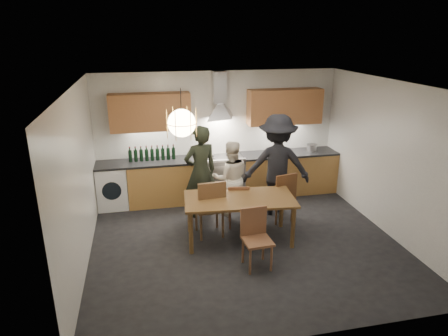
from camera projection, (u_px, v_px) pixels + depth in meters
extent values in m
plane|color=black|center=(245.00, 242.00, 6.67)|extent=(5.00, 5.00, 0.00)
cube|color=white|center=(218.00, 134.00, 8.33)|extent=(5.00, 0.02, 2.60)
cube|color=white|center=(303.00, 238.00, 4.17)|extent=(5.00, 0.02, 2.60)
cube|color=white|center=(79.00, 181.00, 5.75)|extent=(0.02, 4.50, 2.60)
cube|color=white|center=(389.00, 159.00, 6.74)|extent=(0.02, 4.50, 2.60)
cube|color=silver|center=(248.00, 85.00, 5.82)|extent=(5.00, 4.50, 0.02)
cube|color=tan|center=(165.00, 182.00, 8.10)|extent=(1.45, 0.60, 0.86)
cube|color=tan|center=(288.00, 173.00, 8.63)|extent=(2.05, 0.60, 0.86)
cube|color=white|center=(113.00, 187.00, 7.90)|extent=(0.58, 0.58, 0.85)
cube|color=black|center=(148.00, 162.00, 7.89)|extent=(2.05, 0.62, 0.04)
cube|color=black|center=(289.00, 153.00, 8.48)|extent=(2.05, 0.62, 0.04)
cube|color=silver|center=(221.00, 180.00, 8.34)|extent=(0.90, 0.60, 0.80)
cube|color=black|center=(224.00, 185.00, 8.09)|extent=(0.78, 0.02, 0.42)
cube|color=slate|center=(221.00, 160.00, 8.20)|extent=(0.90, 0.60, 0.08)
cube|color=silver|center=(224.00, 161.00, 7.94)|extent=(0.90, 0.08, 0.04)
cube|color=#B87746|center=(150.00, 112.00, 7.71)|extent=(1.55, 0.35, 0.72)
cube|color=#B87746|center=(285.00, 107.00, 8.25)|extent=(1.55, 0.35, 0.72)
cube|color=silver|center=(219.00, 87.00, 7.88)|extent=(0.26, 0.22, 0.62)
cylinder|color=black|center=(181.00, 106.00, 5.61)|extent=(0.01, 0.01, 0.50)
sphere|color=#FFE0A5|center=(182.00, 123.00, 5.69)|extent=(0.40, 0.40, 0.40)
torus|color=gold|center=(182.00, 123.00, 5.69)|extent=(0.43, 0.43, 0.01)
cube|color=brown|center=(239.00, 199.00, 6.53)|extent=(1.87, 1.07, 0.04)
cylinder|color=brown|center=(191.00, 233.00, 6.22)|extent=(0.07, 0.07, 0.72)
cylinder|color=brown|center=(189.00, 213.00, 6.92)|extent=(0.07, 0.07, 0.72)
cylinder|color=brown|center=(293.00, 228.00, 6.40)|extent=(0.07, 0.07, 0.72)
cylinder|color=brown|center=(282.00, 208.00, 7.09)|extent=(0.07, 0.07, 0.72)
cube|color=brown|center=(209.00, 208.00, 6.78)|extent=(0.50, 0.50, 0.04)
cube|color=brown|center=(212.00, 197.00, 6.50)|extent=(0.47, 0.08, 0.51)
cylinder|color=brown|center=(217.00, 215.00, 7.09)|extent=(0.04, 0.04, 0.48)
cylinder|color=brown|center=(223.00, 225.00, 6.75)|extent=(0.04, 0.04, 0.48)
cylinder|color=brown|center=(196.00, 218.00, 6.99)|extent=(0.04, 0.04, 0.48)
cylinder|color=brown|center=(201.00, 228.00, 6.65)|extent=(0.04, 0.04, 0.48)
cube|color=brown|center=(238.00, 205.00, 7.13)|extent=(0.43, 0.43, 0.04)
cube|color=brown|center=(239.00, 198.00, 6.90)|extent=(0.37, 0.11, 0.40)
cylinder|color=brown|center=(246.00, 212.00, 7.34)|extent=(0.03, 0.03, 0.38)
cylinder|color=brown|center=(247.00, 219.00, 7.05)|extent=(0.03, 0.03, 0.38)
cylinder|color=brown|center=(230.00, 212.00, 7.33)|extent=(0.03, 0.03, 0.38)
cylinder|color=brown|center=(230.00, 220.00, 7.05)|extent=(0.03, 0.03, 0.38)
cube|color=#5A341A|center=(280.00, 196.00, 7.35)|extent=(0.52, 0.52, 0.04)
cube|color=#5A341A|center=(286.00, 187.00, 7.10)|extent=(0.43, 0.14, 0.47)
cylinder|color=#5A341A|center=(282.00, 203.00, 7.64)|extent=(0.04, 0.04, 0.44)
cylinder|color=#5A341A|center=(292.00, 210.00, 7.35)|extent=(0.04, 0.04, 0.44)
cylinder|color=#5A341A|center=(266.00, 206.00, 7.50)|extent=(0.04, 0.04, 0.44)
cylinder|color=#5A341A|center=(276.00, 214.00, 7.20)|extent=(0.04, 0.04, 0.44)
cube|color=brown|center=(257.00, 241.00, 5.84)|extent=(0.43, 0.43, 0.04)
cube|color=brown|center=(253.00, 221.00, 5.93)|extent=(0.41, 0.07, 0.44)
cylinder|color=brown|center=(250.00, 262.00, 5.73)|extent=(0.03, 0.03, 0.41)
cylinder|color=brown|center=(243.00, 250.00, 6.02)|extent=(0.03, 0.03, 0.41)
cylinder|color=brown|center=(271.00, 259.00, 5.81)|extent=(0.03, 0.03, 0.41)
cylinder|color=brown|center=(263.00, 247.00, 6.11)|extent=(0.03, 0.03, 0.41)
imported|color=black|center=(201.00, 172.00, 7.38)|extent=(0.73, 0.57, 1.75)
imported|color=#EFE3D0|center=(231.00, 178.00, 7.50)|extent=(0.74, 0.59, 1.44)
imported|color=black|center=(277.00, 165.00, 7.46)|extent=(1.37, 0.97, 1.93)
imported|color=#B8B8BB|center=(276.00, 152.00, 8.36)|extent=(0.32, 0.32, 0.07)
cylinder|color=#AEAEB2|center=(312.00, 148.00, 8.53)|extent=(0.23, 0.23, 0.15)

